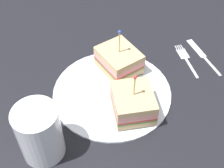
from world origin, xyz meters
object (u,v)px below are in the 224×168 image
object	(u,v)px
sandwich_half_front	(133,103)
sandwich_half_back	(119,60)
fork	(185,57)
plate	(112,92)
knife	(202,54)
drink_glass	(40,135)

from	to	relation	value
sandwich_half_front	sandwich_half_back	xyz separation A→B (cm)	(-1.65, -12.71, -0.12)
fork	plate	bearing A→B (deg)	13.68
fork	sandwich_half_back	bearing A→B (deg)	-3.85
plate	fork	distance (cm)	21.04
plate	sandwich_half_front	size ratio (longest dim) A/B	2.51
sandwich_half_back	knife	size ratio (longest dim) A/B	0.78
sandwich_half_back	knife	xyz separation A→B (cm)	(-21.03, 1.58, -3.18)
drink_glass	knife	size ratio (longest dim) A/B	0.82
plate	sandwich_half_back	xyz separation A→B (cm)	(-3.77, -6.10, 2.90)
sandwich_half_back	fork	bearing A→B (deg)	176.15
knife	sandwich_half_front	bearing A→B (deg)	26.15
drink_glass	knife	xyz separation A→B (cm)	(-41.33, -13.73, -4.93)
sandwich_half_front	knife	bearing A→B (deg)	-153.85
plate	sandwich_half_front	distance (cm)	7.57
drink_glass	knife	world-z (taller)	drink_glass
fork	knife	bearing A→B (deg)	174.01
fork	knife	world-z (taller)	same
plate	knife	world-z (taller)	plate
drink_glass	fork	size ratio (longest dim) A/B	0.96
plate	drink_glass	distance (cm)	19.49
sandwich_half_back	fork	distance (cm)	17.01
fork	knife	distance (cm)	4.38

